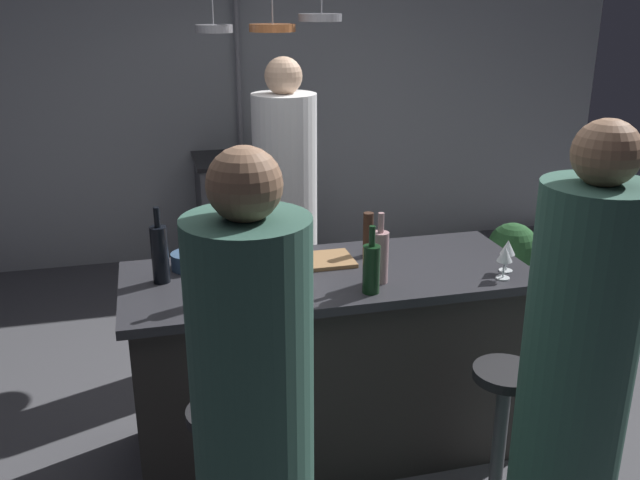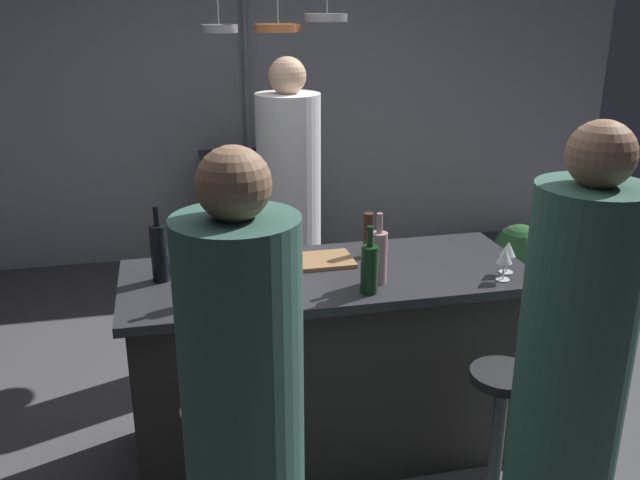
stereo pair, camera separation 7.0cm
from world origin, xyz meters
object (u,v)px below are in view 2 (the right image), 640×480
mixing_bowl_blue (189,260)px  mixing_bowl_ceramic (251,282)px  bar_stool_left (221,479)px  pepper_mill (368,235)px  guest_left (245,444)px  wine_glass_by_chef (505,257)px  bar_stool_right (497,438)px  wine_bottle_red (369,268)px  wine_bottle_rose (379,256)px  guest_right (568,395)px  wine_bottle_green (213,271)px  wine_bottle_dark (159,252)px  cutting_board (318,261)px  potted_plant (519,254)px  stove_range (255,211)px  wine_glass_near_left_guest (508,251)px  chef (290,220)px

mixing_bowl_blue → mixing_bowl_ceramic: size_ratio=1.04×
bar_stool_left → pepper_mill: bearing=44.7°
mixing_bowl_blue → mixing_bowl_ceramic: (0.24, -0.30, -0.01)m
guest_left → wine_glass_by_chef: (1.21, 0.74, 0.22)m
bar_stool_right → mixing_bowl_blue: 1.52m
guest_left → bar_stool_right: size_ratio=2.49×
wine_bottle_red → wine_bottle_rose: bearing=53.6°
guest_left → pepper_mill: (0.73, 1.15, 0.22)m
guest_left → guest_right: 1.08m
guest_left → wine_bottle_green: 0.85m
wine_bottle_red → wine_glass_by_chef: size_ratio=1.97×
wine_bottle_dark → mixing_bowl_ceramic: wine_bottle_dark is taller
wine_bottle_green → bar_stool_left: bearing=-95.3°
bar_stool_left → guest_left: 0.56m
bar_stool_right → cutting_board: bearing=127.4°
guest_left → potted_plant: 3.38m
stove_range → wine_bottle_rose: size_ratio=2.88×
guest_left → stove_range: bearing=81.8°
wine_glass_by_chef → potted_plant: bearing=58.3°
stove_range → pepper_mill: bearing=-84.2°
potted_plant → wine_glass_by_chef: 2.14m
potted_plant → wine_bottle_green: wine_bottle_green is taller
cutting_board → wine_glass_by_chef: bearing=-27.7°
wine_bottle_dark → wine_bottle_rose: size_ratio=1.07×
bar_stool_left → wine_bottle_red: wine_bottle_red is taller
wine_bottle_dark → wine_bottle_rose: bearing=-14.4°
cutting_board → wine_bottle_dark: 0.71m
bar_stool_right → pepper_mill: size_ratio=3.24×
bar_stool_right → guest_right: size_ratio=0.40×
bar_stool_right → pepper_mill: bearing=112.4°
wine_bottle_dark → wine_bottle_rose: wine_bottle_dark is taller
cutting_board → wine_bottle_red: 0.41m
wine_glass_near_left_guest → wine_bottle_red: bearing=-173.9°
wine_bottle_dark → bar_stool_right: bearing=-28.6°
guest_left → wine_bottle_red: (0.61, 0.74, 0.22)m
cutting_board → wine_bottle_green: size_ratio=1.00×
bar_stool_right → wine_glass_by_chef: bearing=66.5°
wine_bottle_rose → wine_glass_near_left_guest: (0.58, -0.02, -0.01)m
pepper_mill → wine_bottle_green: size_ratio=0.65×
pepper_mill → chef: bearing=102.9°
wine_bottle_dark → wine_glass_by_chef: wine_bottle_dark is taller
bar_stool_left → mixing_bowl_ceramic: 0.79m
wine_glass_near_left_guest → mixing_bowl_blue: (-1.36, 0.38, -0.07)m
wine_glass_by_chef → guest_left: bearing=-148.5°
cutting_board → wine_bottle_red: wine_bottle_red is taller
pepper_mill → wine_bottle_green: 0.82m
pepper_mill → wine_glass_by_chef: 0.63m
guest_left → potted_plant: guest_left is taller
wine_glass_near_left_guest → wine_glass_by_chef: bearing=-126.3°
wine_glass_near_left_guest → mixing_bowl_ceramic: size_ratio=0.98×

